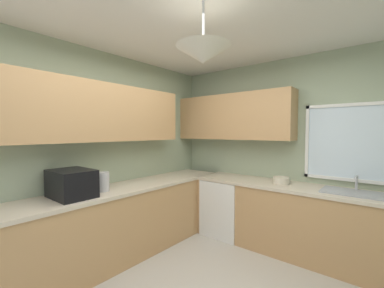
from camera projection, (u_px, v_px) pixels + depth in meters
room_shell at (205, 114)px, 2.54m from camera, size 3.57×4.05×2.66m
counter_run_left at (108, 226)px, 2.92m from camera, size 0.65×3.66×0.88m
counter_run_back at (292, 219)px, 3.17m from camera, size 2.66×0.65×0.88m
dishwasher at (226, 207)px, 3.76m from camera, size 0.60×0.60×0.84m
microwave at (72, 183)px, 2.57m from camera, size 0.48×0.36×0.29m
kettle at (103, 182)px, 2.82m from camera, size 0.14×0.14×0.22m
sink_assembly at (355, 192)px, 2.73m from camera, size 0.66×0.40×0.19m
bowl at (281, 180)px, 3.24m from camera, size 0.21×0.21×0.09m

